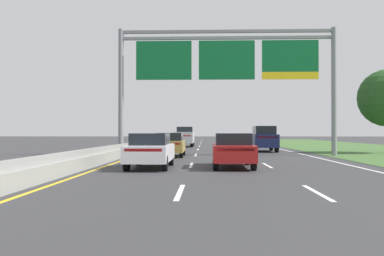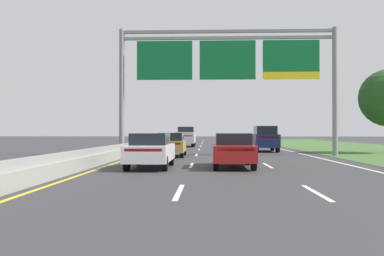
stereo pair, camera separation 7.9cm
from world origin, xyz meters
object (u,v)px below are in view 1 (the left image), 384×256
at_px(car_navy_right_lane_suv, 264,138).
at_px(car_gold_left_lane_sedan, 170,144).
at_px(car_white_left_lane_sedan, 151,150).
at_px(pickup_truck_silver, 185,137).
at_px(car_red_centre_lane_sedan, 233,150).
at_px(overhead_sign_gantry, 227,65).

relative_size(car_navy_right_lane_suv, car_gold_left_lane_sedan, 1.08).
relative_size(car_gold_left_lane_sedan, car_white_left_lane_sedan, 1.00).
height_order(pickup_truck_silver, car_red_centre_lane_sedan, pickup_truck_silver).
xyz_separation_m(car_gold_left_lane_sedan, car_red_centre_lane_sedan, (3.58, -8.29, 0.00)).
xyz_separation_m(overhead_sign_gantry, car_navy_right_lane_suv, (3.41, 6.12, -5.15)).
height_order(overhead_sign_gantry, car_red_centre_lane_sedan, overhead_sign_gantry).
bearing_deg(overhead_sign_gantry, car_red_centre_lane_sedan, -91.23).
distance_m(car_navy_right_lane_suv, car_red_centre_lane_sedan, 15.98).
bearing_deg(pickup_truck_silver, car_white_left_lane_sedan, 179.91).
height_order(pickup_truck_silver, car_gold_left_lane_sedan, pickup_truck_silver).
bearing_deg(overhead_sign_gantry, car_white_left_lane_sedan, -111.77).
height_order(overhead_sign_gantry, car_white_left_lane_sedan, overhead_sign_gantry).
height_order(pickup_truck_silver, car_white_left_lane_sedan, pickup_truck_silver).
bearing_deg(pickup_truck_silver, overhead_sign_gantry, -167.31).
relative_size(pickup_truck_silver, car_navy_right_lane_suv, 1.14).
distance_m(pickup_truck_silver, car_red_centre_lane_sedan, 26.82).
xyz_separation_m(car_navy_right_lane_suv, car_white_left_lane_sedan, (-7.35, -16.00, -0.28)).
bearing_deg(car_white_left_lane_sedan, overhead_sign_gantry, -21.50).
relative_size(overhead_sign_gantry, car_gold_left_lane_sedan, 3.42).
height_order(car_red_centre_lane_sedan, car_white_left_lane_sedan, same).
distance_m(overhead_sign_gantry, car_navy_right_lane_suv, 8.69).
xyz_separation_m(car_gold_left_lane_sedan, car_white_left_lane_sedan, (-0.16, -8.72, 0.00)).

